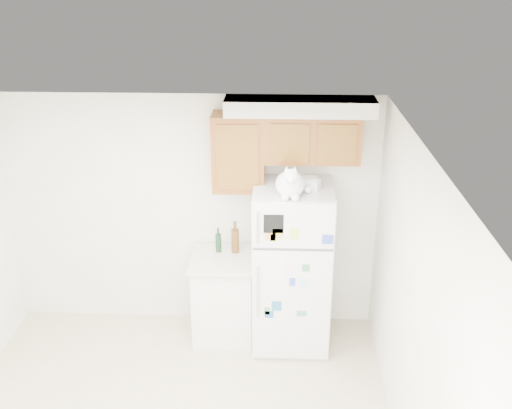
# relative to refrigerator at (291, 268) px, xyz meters

# --- Properties ---
(room_shell) EXTENTS (3.84, 4.04, 2.52)m
(room_shell) POSITION_rel_refrigerator_xyz_m (-0.91, -1.36, 0.82)
(room_shell) COLOR white
(room_shell) RESTS_ON ground_plane
(refrigerator) EXTENTS (0.76, 0.78, 1.70)m
(refrigerator) POSITION_rel_refrigerator_xyz_m (0.00, 0.00, 0.00)
(refrigerator) COLOR silver
(refrigerator) RESTS_ON ground_plane
(base_counter) EXTENTS (0.64, 0.64, 0.92)m
(base_counter) POSITION_rel_refrigerator_xyz_m (-0.69, 0.07, -0.39)
(base_counter) COLOR white
(base_counter) RESTS_ON ground_plane
(cat) EXTENTS (0.33, 0.48, 0.34)m
(cat) POSITION_rel_refrigerator_xyz_m (-0.03, -0.21, 0.98)
(cat) COLOR white
(cat) RESTS_ON refrigerator
(storage_box_back) EXTENTS (0.19, 0.15, 0.10)m
(storage_box_back) POSITION_rel_refrigerator_xyz_m (0.13, 0.02, 0.90)
(storage_box_back) COLOR white
(storage_box_back) RESTS_ON refrigerator
(storage_box_front) EXTENTS (0.18, 0.16, 0.09)m
(storage_box_front) POSITION_rel_refrigerator_xyz_m (0.17, -0.02, 0.89)
(storage_box_front) COLOR white
(storage_box_front) RESTS_ON refrigerator
(bottle_green) EXTENTS (0.06, 0.06, 0.26)m
(bottle_green) POSITION_rel_refrigerator_xyz_m (-0.74, 0.19, 0.20)
(bottle_green) COLOR #19381E
(bottle_green) RESTS_ON base_counter
(bottle_amber) EXTENTS (0.08, 0.08, 0.34)m
(bottle_amber) POSITION_rel_refrigerator_xyz_m (-0.57, 0.18, 0.24)
(bottle_amber) COLOR #593814
(bottle_amber) RESTS_ON base_counter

